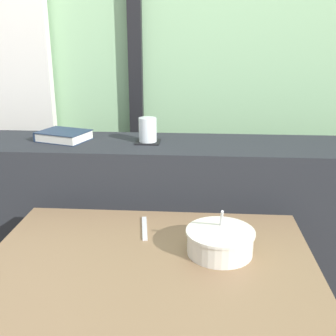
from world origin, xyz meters
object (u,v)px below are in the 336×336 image
at_px(coaster_square, 148,142).
at_px(soup_bowl, 220,242).
at_px(breakfast_table, 150,296).
at_px(fork_utensil, 145,228).
at_px(closed_book, 64,136).
at_px(juice_glass, 148,131).

bearing_deg(coaster_square, soup_bowl, -63.71).
xyz_separation_m(breakfast_table, fork_utensil, (-0.04, 0.21, 0.12)).
bearing_deg(soup_bowl, breakfast_table, -162.09).
distance_m(coaster_square, fork_utensil, 0.47).
distance_m(breakfast_table, closed_book, 0.85).
height_order(breakfast_table, soup_bowl, soup_bowl).
bearing_deg(soup_bowl, fork_utensil, 149.95).
bearing_deg(fork_utensil, closed_book, 124.02).
bearing_deg(breakfast_table, soup_bowl, 17.91).
bearing_deg(soup_bowl, closed_book, 137.98).
height_order(soup_bowl, fork_utensil, soup_bowl).
height_order(closed_book, fork_utensil, closed_book).
relative_size(breakfast_table, fork_utensil, 5.65).
distance_m(breakfast_table, juice_glass, 0.73).
xyz_separation_m(coaster_square, juice_glass, (0.00, 0.00, 0.05)).
relative_size(breakfast_table, closed_book, 4.00).
xyz_separation_m(juice_glass, soup_bowl, (0.28, -0.57, -0.20)).
bearing_deg(breakfast_table, fork_utensil, 100.91).
bearing_deg(coaster_square, fork_utensil, -85.01).
relative_size(breakfast_table, soup_bowl, 4.69).
bearing_deg(coaster_square, closed_book, 177.98).
bearing_deg(breakfast_table, juice_glass, 96.94).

